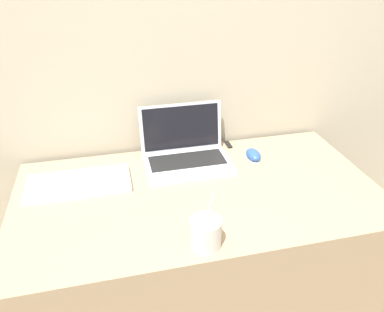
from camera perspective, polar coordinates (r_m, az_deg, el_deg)
wall_back at (r=1.56m, az=-2.63°, el=19.82°), size 7.00×0.04×2.50m
desk at (r=1.63m, az=0.90°, el=-15.56°), size 1.36×0.71×0.71m
laptop at (r=1.56m, az=-0.84°, el=0.73°), size 0.35×0.27×0.22m
drink_cup at (r=1.15m, az=2.08°, el=-11.56°), size 0.10×0.10×0.18m
computer_mouse at (r=1.62m, az=9.31°, el=0.11°), size 0.06×0.10×0.04m
external_keyboard at (r=1.49m, az=-16.84°, el=-4.02°), size 0.39×0.18×0.02m
usb_stick at (r=1.72m, az=5.56°, el=1.75°), size 0.02×0.06×0.01m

